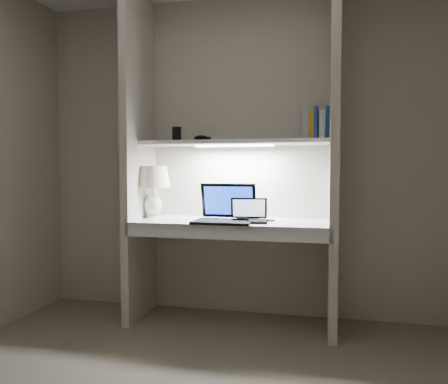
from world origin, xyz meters
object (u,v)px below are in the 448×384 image
(speaker, at_px, (252,210))
(book_row, at_px, (318,125))
(laptop_netbook, at_px, (249,216))
(table_lamp, at_px, (153,183))
(laptop_main, at_px, (225,213))

(speaker, height_order, book_row, book_row)
(laptop_netbook, bearing_deg, speaker, 83.03)
(laptop_netbook, height_order, speaker, laptop_netbook)
(table_lamp, height_order, laptop_main, table_lamp)
(laptop_netbook, height_order, book_row, book_row)
(laptop_netbook, distance_m, book_row, 0.86)
(laptop_netbook, relative_size, speaker, 2.11)
(laptop_main, height_order, laptop_netbook, laptop_main)
(table_lamp, relative_size, laptop_netbook, 1.39)
(laptop_main, distance_m, laptop_netbook, 0.17)
(laptop_main, xyz_separation_m, laptop_netbook, (0.17, 0.03, -0.02))
(book_row, bearing_deg, laptop_main, -155.79)
(table_lamp, distance_m, book_row, 1.34)
(laptop_main, distance_m, speaker, 0.25)
(laptop_main, relative_size, speaker, 2.99)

